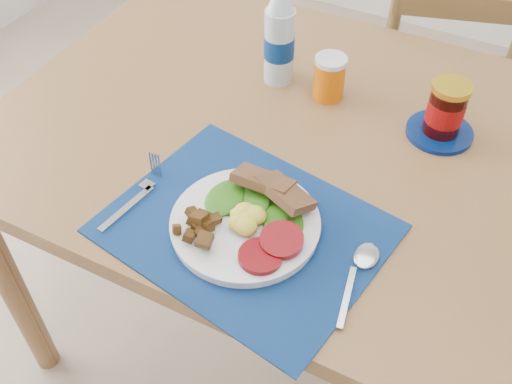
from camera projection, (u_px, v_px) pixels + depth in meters
table at (338, 175)px, 1.23m from camera, size 1.40×0.90×0.75m
chair_far at (437, 76)px, 1.72m from camera, size 0.46×0.45×1.00m
placemat at (245, 228)px, 1.01m from camera, size 0.50×0.42×0.00m
breakfast_plate at (242, 221)px, 1.00m from camera, size 0.25×0.25×0.06m
fork at (140, 193)px, 1.07m from camera, size 0.03×0.18×0.00m
spoon at (360, 269)px, 0.95m from camera, size 0.04×0.17×0.01m
water_bottle at (279, 40)px, 1.24m from camera, size 0.07×0.07×0.22m
juice_glass at (329, 79)px, 1.24m from camera, size 0.06×0.06×0.09m
jam_on_saucer at (445, 113)px, 1.15m from camera, size 0.13×0.13×0.12m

